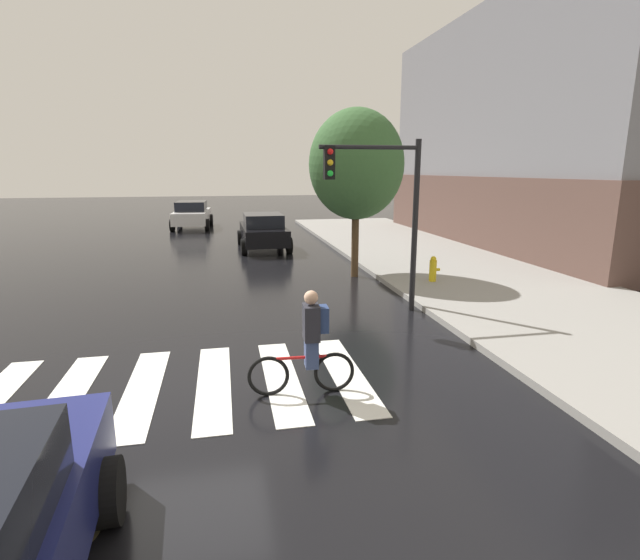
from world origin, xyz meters
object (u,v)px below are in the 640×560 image
Objects in this scene: cyclist at (309,343)px; manhole_cover at (66,534)px; sedan_mid at (263,231)px; street_tree_near at (356,165)px; sedan_far at (192,214)px; fire_hydrant at (433,269)px; traffic_light_near at (384,197)px.

manhole_cover is at bearing -138.56° from cyclist.
street_tree_near is (2.50, -6.40, 2.83)m from sedan_mid.
sedan_far is 2.82× the size of cyclist.
street_tree_near is (3.01, 8.19, 2.80)m from cyclist.
fire_hydrant is at bearing 52.04° from cyclist.
street_tree_near is (0.47, 4.13, 0.78)m from traffic_light_near.
street_tree_near is at bearing -68.09° from sedan_far.
sedan_mid is at bearing -67.68° from sedan_far.
sedan_far is 16.55m from street_tree_near.
traffic_light_near reaches higher than manhole_cover.
street_tree_near is at bearing 69.83° from cyclist.
street_tree_near is (-1.99, 1.79, 3.11)m from fire_hydrant.
street_tree_near reaches higher than sedan_mid.
traffic_light_near reaches higher than cyclist.
street_tree_near is (6.09, -15.13, 2.80)m from sedan_far.
manhole_cover is at bearing -101.20° from sedan_mid.
sedan_mid is 1.10× the size of traffic_light_near.
traffic_light_near is 4.11m from fire_hydrant.
cyclist is (3.08, -23.32, 0.00)m from sedan_far.
cyclist reaches higher than fire_hydrant.
manhole_cover is 0.13× the size of sedan_far.
manhole_cover is 25.89m from sedan_far.
sedan_far is at bearing 115.50° from fire_hydrant.
sedan_far is 23.53m from cyclist.
manhole_cover is 0.14× the size of sedan_mid.
traffic_light_near is at bearing -96.48° from street_tree_near.
street_tree_near is at bearing 83.52° from traffic_light_near.
sedan_far is at bearing 97.51° from cyclist.
traffic_light_near is at bearing 50.62° from manhole_cover.
cyclist is at bearing -82.49° from sedan_far.
fire_hydrant reaches higher than manhole_cover.
traffic_light_near is at bearing -73.74° from sedan_far.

